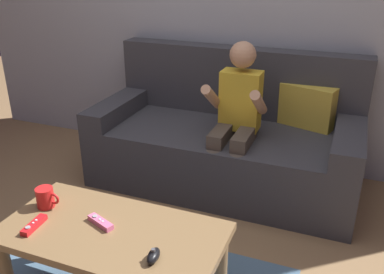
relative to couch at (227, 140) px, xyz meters
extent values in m
cube|color=#38383D|center=(-0.01, -0.06, -0.10)|extent=(1.75, 0.80, 0.41)
cube|color=#38383D|center=(-0.01, 0.26, 0.35)|extent=(1.75, 0.16, 0.48)
cube|color=#38383D|center=(-0.79, -0.06, 0.17)|extent=(0.18, 0.80, 0.12)
cube|color=#38383D|center=(0.77, -0.06, 0.17)|extent=(0.18, 0.80, 0.12)
cube|color=gold|center=(0.49, 0.18, 0.25)|extent=(0.38, 0.23, 0.29)
cylinder|color=#4C4238|center=(0.03, -0.41, -0.10)|extent=(0.08, 0.08, 0.41)
cylinder|color=#4C4238|center=(0.18, -0.41, -0.10)|extent=(0.08, 0.08, 0.41)
cube|color=#4C4238|center=(0.03, -0.25, 0.14)|extent=(0.09, 0.31, 0.09)
cube|color=#4C4238|center=(0.18, -0.25, 0.14)|extent=(0.09, 0.31, 0.09)
cube|color=gold|center=(0.11, -0.10, 0.33)|extent=(0.25, 0.14, 0.37)
cylinder|color=tan|center=(-0.04, -0.24, 0.38)|extent=(0.06, 0.27, 0.21)
cylinder|color=tan|center=(0.25, -0.24, 0.38)|extent=(0.06, 0.27, 0.21)
sphere|color=tan|center=(0.11, -0.10, 0.62)|extent=(0.16, 0.16, 0.16)
cube|color=brown|center=(-0.12, -1.30, 0.08)|extent=(0.96, 0.50, 0.04)
cylinder|color=brown|center=(-0.55, -1.10, -0.12)|extent=(0.06, 0.06, 0.37)
cylinder|color=brown|center=(0.31, -1.10, -0.12)|extent=(0.06, 0.06, 0.37)
cube|color=pink|center=(-0.18, -1.28, 0.11)|extent=(0.14, 0.08, 0.02)
cylinder|color=#99999E|center=(-0.22, -1.26, 0.13)|extent=(0.02, 0.02, 0.00)
cylinder|color=silver|center=(-0.19, -1.28, 0.13)|extent=(0.01, 0.01, 0.00)
cylinder|color=silver|center=(-0.17, -1.29, 0.13)|extent=(0.01, 0.01, 0.00)
ellipsoid|color=black|center=(0.13, -1.40, 0.12)|extent=(0.05, 0.09, 0.04)
cylinder|color=#4C4C51|center=(0.13, -1.40, 0.15)|extent=(0.02, 0.02, 0.01)
cube|color=red|center=(-0.44, -1.40, 0.11)|extent=(0.05, 0.14, 0.02)
cylinder|color=#99999E|center=(-0.43, -1.44, 0.13)|extent=(0.02, 0.02, 0.00)
cylinder|color=silver|center=(-0.44, -1.40, 0.13)|extent=(0.01, 0.01, 0.00)
cylinder|color=silver|center=(-0.44, -1.38, 0.13)|extent=(0.01, 0.01, 0.00)
cylinder|color=red|center=(-0.50, -1.25, 0.15)|extent=(0.08, 0.08, 0.09)
torus|color=red|center=(-0.45, -1.25, 0.15)|extent=(0.06, 0.01, 0.06)
camera|label=1|loc=(0.73, -2.53, 1.17)|focal=39.16mm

